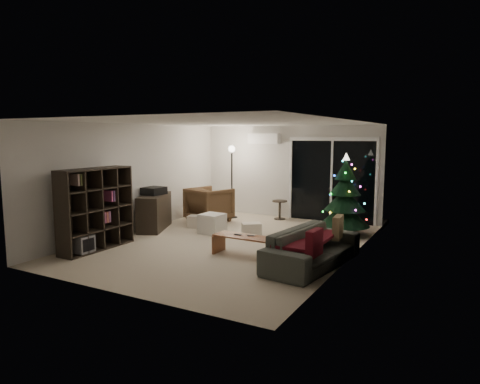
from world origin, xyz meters
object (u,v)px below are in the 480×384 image
at_px(armchair, 209,204).
at_px(christmas_tree, 345,194).
at_px(sofa, 313,248).
at_px(coffee_table, 245,246).
at_px(bookshelf, 89,208).
at_px(media_cabinet, 154,212).

distance_m(armchair, christmas_tree, 3.53).
bearing_deg(armchair, christmas_tree, -160.34).
relative_size(armchair, sofa, 0.45).
xyz_separation_m(sofa, coffee_table, (-1.30, -0.03, -0.13)).
bearing_deg(armchair, sofa, 163.09).
xyz_separation_m(bookshelf, armchair, (0.65, 3.38, -0.35)).
xyz_separation_m(bookshelf, sofa, (4.30, 1.00, -0.48)).
bearing_deg(sofa, christmas_tree, 11.18).
bearing_deg(coffee_table, bookshelf, -160.35).
height_order(media_cabinet, armchair, armchair).
relative_size(bookshelf, sofa, 0.74).
distance_m(media_cabinet, coffee_table, 3.17).
xyz_separation_m(media_cabinet, coffee_table, (3.00, -1.01, -0.23)).
height_order(bookshelf, sofa, bookshelf).
bearing_deg(christmas_tree, coffee_table, -113.68).
relative_size(media_cabinet, sofa, 0.61).
distance_m(coffee_table, christmas_tree, 2.96).
relative_size(bookshelf, christmas_tree, 0.87).
bearing_deg(media_cabinet, armchair, 40.93).
distance_m(bookshelf, media_cabinet, 2.01).
bearing_deg(bookshelf, christmas_tree, 22.22).
bearing_deg(sofa, coffee_table, 99.18).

